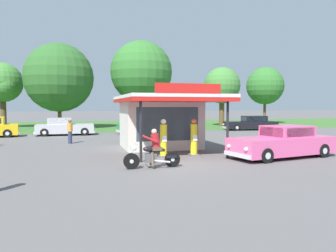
{
  "coord_description": "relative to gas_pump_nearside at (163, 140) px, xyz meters",
  "views": [
    {
      "loc": [
        -3.91,
        -13.22,
        2.49
      ],
      "look_at": [
        0.86,
        3.88,
        1.4
      ],
      "focal_mm": 34.84,
      "sensor_mm": 36.0,
      "label": 1
    }
  ],
  "objects": [
    {
      "name": "tree_oak_centre",
      "position": [
        3.39,
        23.18,
        5.57
      ],
      "size": [
        7.34,
        7.34,
        10.23
      ],
      "color": "brown",
      "rests_on": "ground"
    },
    {
      "name": "parked_car_back_row_far_left",
      "position": [
        1.98,
        13.57,
        -0.15
      ],
      "size": [
        5.41,
        2.63,
        1.53
      ],
      "color": "#2D844C",
      "rests_on": "ground"
    },
    {
      "name": "gas_pump_nearside",
      "position": [
        0.0,
        0.0,
        0.0
      ],
      "size": [
        0.44,
        0.44,
        1.87
      ],
      "color": "slate",
      "rests_on": "ground"
    },
    {
      "name": "tree_oak_left",
      "position": [
        21.81,
        25.92,
        4.5
      ],
      "size": [
        5.28,
        5.28,
        8.0
      ],
      "color": "brown",
      "rests_on": "ground"
    },
    {
      "name": "service_station_kiosk",
      "position": [
        0.79,
        3.42,
        0.91
      ],
      "size": [
        5.1,
        7.29,
        3.5
      ],
      "color": "silver",
      "rests_on": "ground"
    },
    {
      "name": "parked_car_second_row_spare",
      "position": [
        13.44,
        15.09,
        -0.18
      ],
      "size": [
        5.7,
        2.35,
        1.47
      ],
      "color": "black",
      "rests_on": "ground"
    },
    {
      "name": "parked_car_back_row_centre_right",
      "position": [
        -5.11,
        13.96,
        -0.17
      ],
      "size": [
        4.93,
        1.94,
        1.49
      ],
      "color": "#B7B7BC",
      "rests_on": "ground"
    },
    {
      "name": "grass_verge_strip",
      "position": [
        -0.1,
        28.02,
        -0.85
      ],
      "size": [
        120.0,
        24.0,
        0.01
      ],
      "primitive_type": "cube",
      "color": "#3D6B2D",
      "rests_on": "ground"
    },
    {
      "name": "bystander_leaning_by_kiosk",
      "position": [
        -4.49,
        7.3,
        -0.01
      ],
      "size": [
        0.34,
        0.34,
        1.6
      ],
      "color": "#2D3351",
      "rests_on": "ground"
    },
    {
      "name": "tree_oak_far_left",
      "position": [
        -12.1,
        25.73,
        4.22
      ],
      "size": [
        4.5,
        4.5,
        7.44
      ],
      "color": "brown",
      "rests_on": "ground"
    },
    {
      "name": "featured_classic_sedan",
      "position": [
        5.56,
        -1.57,
        -0.15
      ],
      "size": [
        5.72,
        2.86,
        1.54
      ],
      "color": "#E55993",
      "rests_on": "ground"
    },
    {
      "name": "ground_plane",
      "position": [
        -0.1,
        -1.98,
        -0.85
      ],
      "size": [
        300.0,
        300.0,
        0.0
      ],
      "primitive_type": "plane",
      "color": "#5B5959"
    },
    {
      "name": "motorcycle_with_rider",
      "position": [
        -1.11,
        -2.57,
        -0.2
      ],
      "size": [
        2.32,
        0.7,
        1.58
      ],
      "color": "black",
      "rests_on": "ground"
    },
    {
      "name": "tree_oak_distant_spare",
      "position": [
        -5.88,
        22.54,
        4.74
      ],
      "size": [
        7.48,
        7.48,
        9.33
      ],
      "color": "brown",
      "rests_on": "ground"
    },
    {
      "name": "tree_oak_far_right",
      "position": [
        13.33,
        22.06,
        4.14
      ],
      "size": [
        4.49,
        4.49,
        7.29
      ],
      "color": "brown",
      "rests_on": "ground"
    },
    {
      "name": "gas_pump_offside",
      "position": [
        1.57,
        -0.0,
        -0.0
      ],
      "size": [
        0.44,
        0.44,
        1.86
      ],
      "color": "slate",
      "rests_on": "ground"
    }
  ]
}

